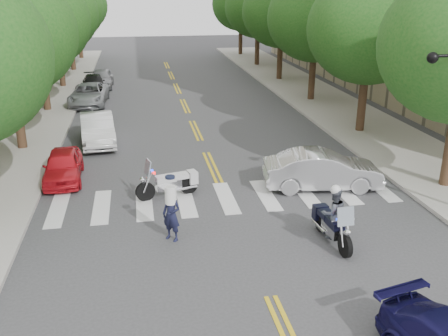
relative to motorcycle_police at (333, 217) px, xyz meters
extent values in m
plane|color=#38383A|center=(-2.65, -2.55, -0.87)|extent=(140.00, 140.00, 0.00)
cube|color=#9E9991|center=(-12.15, 19.45, -0.79)|extent=(5.00, 60.00, 0.15)
cube|color=#9E9991|center=(6.85, 19.45, -0.79)|extent=(5.00, 60.00, 0.15)
cylinder|color=#382316|center=(-11.45, 11.45, 0.79)|extent=(0.44, 0.44, 3.32)
ellipsoid|color=#184F16|center=(-11.45, 11.45, 4.70)|extent=(6.40, 6.40, 5.76)
cylinder|color=#382316|center=(-11.45, 19.45, 0.79)|extent=(0.44, 0.44, 3.32)
ellipsoid|color=#184F16|center=(-11.45, 19.45, 4.70)|extent=(6.40, 6.40, 5.76)
cylinder|color=#382316|center=(-11.45, 27.45, 0.79)|extent=(0.44, 0.44, 3.32)
ellipsoid|color=#184F16|center=(-11.45, 27.45, 4.70)|extent=(6.40, 6.40, 5.76)
cylinder|color=#382316|center=(-11.45, 35.45, 0.79)|extent=(0.44, 0.44, 3.32)
ellipsoid|color=#184F16|center=(-11.45, 35.45, 4.70)|extent=(6.40, 6.40, 5.76)
cylinder|color=#382316|center=(-11.45, 43.45, 0.79)|extent=(0.44, 0.44, 3.32)
ellipsoid|color=#184F16|center=(-11.45, 43.45, 4.70)|extent=(6.40, 6.40, 5.76)
cylinder|color=#382316|center=(6.15, 11.45, 0.79)|extent=(0.44, 0.44, 3.32)
ellipsoid|color=#184F16|center=(6.15, 11.45, 4.70)|extent=(6.40, 6.40, 5.76)
cylinder|color=#382316|center=(6.15, 19.45, 0.79)|extent=(0.44, 0.44, 3.32)
ellipsoid|color=#184F16|center=(6.15, 19.45, 4.70)|extent=(6.40, 6.40, 5.76)
cylinder|color=#382316|center=(6.15, 27.45, 0.79)|extent=(0.44, 0.44, 3.32)
ellipsoid|color=#184F16|center=(6.15, 27.45, 4.70)|extent=(6.40, 6.40, 5.76)
cylinder|color=#382316|center=(6.15, 35.45, 0.79)|extent=(0.44, 0.44, 3.32)
ellipsoid|color=#184F16|center=(6.15, 35.45, 4.70)|extent=(6.40, 6.40, 5.76)
cylinder|color=#382316|center=(6.15, 43.45, 0.79)|extent=(0.44, 0.44, 3.32)
ellipsoid|color=#184F16|center=(6.15, 43.45, 4.70)|extent=(6.40, 6.40, 5.76)
sphere|color=black|center=(3.25, 0.95, 4.68)|extent=(0.36, 0.36, 0.36)
cylinder|color=black|center=(0.06, -0.95, -0.51)|extent=(0.19, 0.72, 0.72)
cylinder|color=black|center=(-0.05, 0.73, -0.51)|extent=(0.24, 0.73, 0.72)
cube|color=silver|center=(0.00, -0.06, -0.40)|extent=(0.40, 0.97, 0.34)
cube|color=black|center=(0.01, -0.16, -0.13)|extent=(0.43, 0.76, 0.23)
cube|color=black|center=(-0.03, 0.42, -0.11)|extent=(0.46, 0.61, 0.17)
cube|color=black|center=(-0.06, 0.89, -0.24)|extent=(0.48, 0.35, 0.47)
cube|color=#8C99A5|center=(0.05, -0.81, 0.39)|extent=(0.54, 0.20, 0.58)
cube|color=red|center=(0.17, -0.63, 0.21)|extent=(0.11, 0.11, 0.08)
cube|color=#0C26E5|center=(-0.08, -0.64, 0.21)|extent=(0.11, 0.11, 0.08)
imported|color=#474C56|center=(0.00, -0.06, 0.15)|extent=(0.85, 0.68, 1.66)
sphere|color=silver|center=(0.00, -0.06, 0.93)|extent=(0.32, 0.32, 0.32)
cylinder|color=black|center=(-5.69, 4.23, -0.50)|extent=(0.75, 0.34, 0.74)
cylinder|color=black|center=(-4.01, 4.68, -0.50)|extent=(0.76, 0.38, 0.74)
cube|color=silver|center=(-4.80, 4.47, -0.38)|extent=(1.03, 0.58, 0.35)
cube|color=silver|center=(-4.90, 4.44, -0.11)|extent=(0.83, 0.57, 0.24)
cube|color=silver|center=(-4.33, 4.59, -0.09)|extent=(0.69, 0.57, 0.17)
cube|color=silver|center=(-3.86, 4.72, -0.22)|extent=(0.44, 0.54, 0.49)
cube|color=#8C99A5|center=(-5.55, 4.27, 0.43)|extent=(0.30, 0.57, 0.59)
cube|color=red|center=(-5.34, 4.19, 0.23)|extent=(0.13, 0.13, 0.09)
cube|color=#0C26E5|center=(-5.41, 4.44, 0.23)|extent=(0.13, 0.13, 0.09)
imported|color=#161731|center=(-4.94, 1.01, 0.01)|extent=(0.76, 0.74, 1.76)
imported|color=silver|center=(1.28, 4.27, -0.11)|extent=(4.81, 2.23, 1.53)
imported|color=red|center=(-8.95, 6.95, -0.24)|extent=(1.65, 3.77, 1.26)
imported|color=silver|center=(-7.85, 11.95, -0.12)|extent=(2.05, 4.70, 1.50)
imported|color=gray|center=(-8.95, 20.95, -0.17)|extent=(2.59, 5.13, 1.39)
imported|color=black|center=(-8.95, 25.76, -0.28)|extent=(2.02, 4.19, 1.18)
imported|color=gray|center=(-8.41, 26.95, -0.16)|extent=(1.74, 4.18, 1.41)
camera|label=1|loc=(-5.78, -13.23, 6.82)|focal=40.00mm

